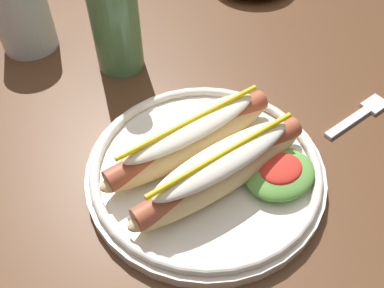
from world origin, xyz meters
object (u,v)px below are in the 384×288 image
(fork, at_px, (361,114))
(glass_bottle, at_px, (114,15))
(water_cup, at_px, (22,16))
(hot_dog_plate, at_px, (209,163))

(fork, bearing_deg, glass_bottle, 124.36)
(water_cup, xyz_separation_m, glass_bottle, (0.10, -0.13, 0.03))
(hot_dog_plate, relative_size, fork, 2.38)
(fork, xyz_separation_m, water_cup, (-0.33, 0.41, 0.05))
(hot_dog_plate, bearing_deg, glass_bottle, 87.90)
(hot_dog_plate, xyz_separation_m, water_cup, (-0.09, 0.38, 0.03))
(water_cup, bearing_deg, glass_bottle, -51.02)
(glass_bottle, bearing_deg, fork, -51.04)
(hot_dog_plate, bearing_deg, fork, -6.64)
(hot_dog_plate, distance_m, water_cup, 0.40)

